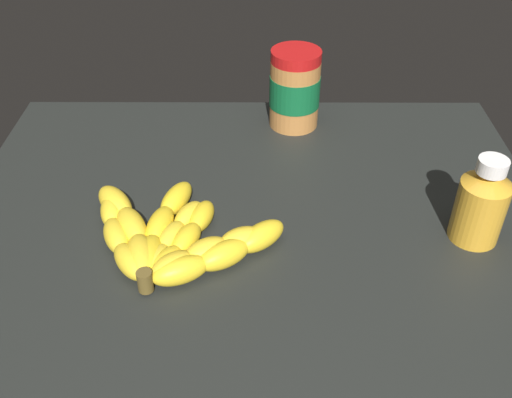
# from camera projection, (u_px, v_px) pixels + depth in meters

# --- Properties ---
(ground_plane) EXTENTS (0.87, 0.69, 0.04)m
(ground_plane) POSITION_uv_depth(u_px,v_px,m) (253.00, 226.00, 0.86)
(ground_plane) COLOR black
(banana_bunch) EXTENTS (0.29, 0.22, 0.04)m
(banana_bunch) POSITION_uv_depth(u_px,v_px,m) (170.00, 238.00, 0.79)
(banana_bunch) COLOR yellow
(banana_bunch) RESTS_ON ground_plane
(peanut_butter_jar) EXTENTS (0.09, 0.09, 0.14)m
(peanut_butter_jar) POSITION_uv_depth(u_px,v_px,m) (295.00, 89.00, 1.02)
(peanut_butter_jar) COLOR #B27238
(peanut_butter_jar) RESTS_ON ground_plane
(honey_bottle) EXTENTS (0.07, 0.07, 0.13)m
(honey_bottle) POSITION_uv_depth(u_px,v_px,m) (481.00, 203.00, 0.78)
(honey_bottle) COLOR gold
(honey_bottle) RESTS_ON ground_plane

